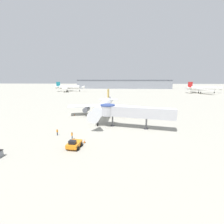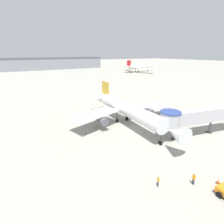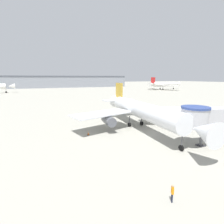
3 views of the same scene
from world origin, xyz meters
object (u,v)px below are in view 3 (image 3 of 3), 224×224
main_airplane (141,110)px  traffic_cone_port_wing (88,133)px  traffic_cone_starboard_wing (180,121)px  ground_crew_marshaller (172,192)px  background_jet_red_tail (164,84)px

main_airplane → traffic_cone_port_wing: (-11.11, 0.07, -3.53)m
traffic_cone_starboard_wing → ground_crew_marshaller: bearing=-134.5°
main_airplane → traffic_cone_starboard_wing: 11.55m
ground_crew_marshaller → background_jet_red_tail: (92.45, 117.49, 3.77)m
traffic_cone_port_wing → background_jet_red_tail: size_ratio=0.02×
traffic_cone_starboard_wing → traffic_cone_port_wing: 22.12m
main_airplane → traffic_cone_port_wing: 11.66m
traffic_cone_starboard_wing → ground_crew_marshaller: (-20.05, -20.41, 0.57)m
ground_crew_marshaller → traffic_cone_starboard_wing: bearing=-15.4°
background_jet_red_tail → main_airplane: bearing=135.5°
traffic_cone_port_wing → ground_crew_marshaller: ground_crew_marshaller is taller
main_airplane → ground_crew_marshaller: main_airplane is taller
traffic_cone_starboard_wing → background_jet_red_tail: background_jet_red_tail is taller
ground_crew_marshaller → background_jet_red_tail: background_jet_red_tail is taller
main_airplane → traffic_cone_starboard_wing: main_airplane is taller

